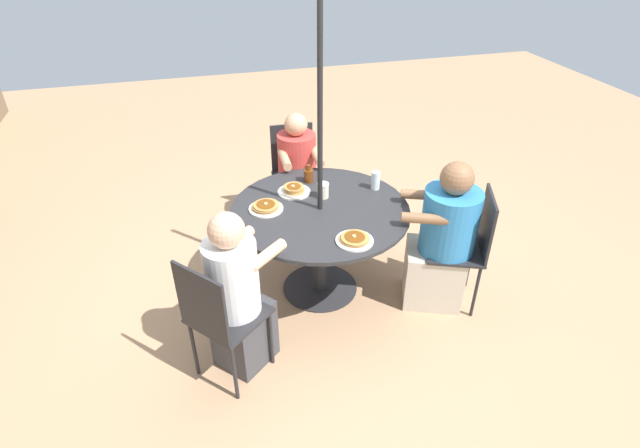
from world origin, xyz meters
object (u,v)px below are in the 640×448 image
object	(u,v)px
pancake_plate_a	(294,190)
pancake_plate_b	(355,239)
patio_table	(320,223)
diner_east	(238,298)
patio_chair_east	(218,315)
coffee_cup	(323,190)
patio_chair_north	(294,169)
drinking_glass_a	(376,180)
pancake_plate_c	(266,207)
diner_north	(298,180)
patio_chair_south	(467,243)
diner_south	(442,243)
syrup_bottle	(309,175)

from	to	relation	value
pancake_plate_a	pancake_plate_b	xyz separation A→B (m)	(-0.72, -0.23, -0.00)
patio_table	diner_east	bearing A→B (deg)	130.02
patio_chair_east	coffee_cup	world-z (taller)	patio_chair_east
patio_chair_north	drinking_glass_a	xyz separation A→B (m)	(-0.88, -0.43, 0.28)
patio_table	drinking_glass_a	bearing A→B (deg)	-70.89
patio_table	pancake_plate_a	size ratio (longest dim) A/B	5.24
patio_table	pancake_plate_a	world-z (taller)	pancake_plate_a
patio_table	pancake_plate_c	xyz separation A→B (m)	(0.09, 0.37, 0.15)
diner_east	coffee_cup	xyz separation A→B (m)	(0.71, -0.74, 0.26)
pancake_plate_a	pancake_plate_c	xyz separation A→B (m)	(-0.18, 0.25, -0.00)
diner_north	coffee_cup	xyz separation A→B (m)	(-0.73, -0.02, 0.29)
patio_chair_south	pancake_plate_a	bearing A→B (deg)	81.05
pancake_plate_c	pancake_plate_a	bearing A→B (deg)	-53.11
patio_chair_south	pancake_plate_b	xyz separation A→B (m)	(-0.05, 0.87, 0.22)
coffee_cup	drinking_glass_a	size ratio (longest dim) A/B	0.81
pancake_plate_c	coffee_cup	distance (m)	0.44
patio_chair_north	drinking_glass_a	distance (m)	1.02
patio_chair_south	pancake_plate_c	distance (m)	1.45
diner_north	coffee_cup	distance (m)	0.79
patio_chair_north	pancake_plate_c	distance (m)	1.08
diner_south	drinking_glass_a	bearing A→B (deg)	56.05
patio_table	diner_east	xyz separation A→B (m)	(-0.57, 0.68, -0.07)
patio_chair_east	drinking_glass_a	size ratio (longest dim) A/B	6.53
patio_table	diner_east	world-z (taller)	diner_east
pancake_plate_c	drinking_glass_a	distance (m)	0.85
pancake_plate_a	drinking_glass_a	size ratio (longest dim) A/B	1.74
coffee_cup	patio_chair_east	bearing A→B (deg)	133.44
patio_chair_north	coffee_cup	bearing A→B (deg)	93.52
diner_north	pancake_plate_a	distance (m)	0.68
coffee_cup	patio_chair_north	bearing A→B (deg)	0.69
patio_chair_east	patio_chair_south	xyz separation A→B (m)	(0.27, -1.78, 0.00)
pancake_plate_b	coffee_cup	xyz separation A→B (m)	(0.60, 0.04, 0.04)
patio_table	coffee_cup	distance (m)	0.24
patio_chair_east	pancake_plate_a	bearing A→B (deg)	104.28
patio_chair_east	patio_chair_south	world-z (taller)	same
patio_chair_south	pancake_plate_a	size ratio (longest dim) A/B	3.75
pancake_plate_c	patio_table	bearing A→B (deg)	-102.95
patio_chair_east	syrup_bottle	size ratio (longest dim) A/B	6.41
patio_chair_south	drinking_glass_a	world-z (taller)	patio_chair_south
patio_chair_north	pancake_plate_b	world-z (taller)	patio_chair_north
patio_chair_south	diner_south	size ratio (longest dim) A/B	0.80
patio_chair_east	pancake_plate_a	world-z (taller)	patio_chair_east
patio_chair_east	pancake_plate_c	size ratio (longest dim) A/B	3.75
diner_north	patio_chair_east	world-z (taller)	diner_north
patio_table	diner_north	world-z (taller)	diner_north
pancake_plate_a	diner_north	bearing A→B (deg)	-15.50
diner_east	drinking_glass_a	bearing A→B (deg)	82.41
patio_chair_east	drinking_glass_a	distance (m)	1.56
patio_chair_south	syrup_bottle	size ratio (longest dim) A/B	6.41
pancake_plate_c	drinking_glass_a	xyz separation A→B (m)	(0.08, -0.85, 0.05)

